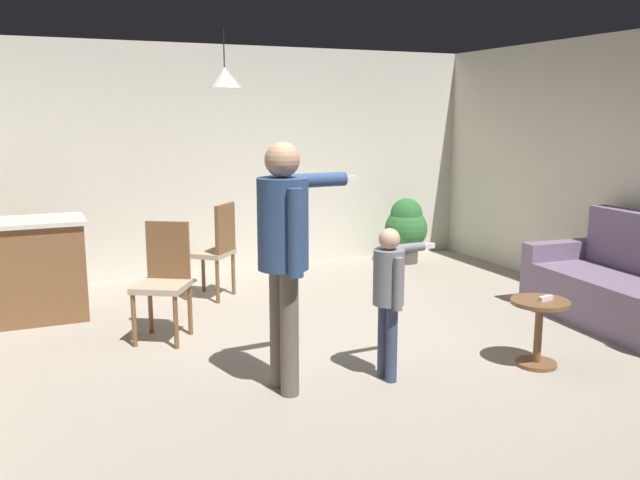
{
  "coord_description": "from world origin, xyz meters",
  "views": [
    {
      "loc": [
        -2.27,
        -4.71,
        1.91
      ],
      "look_at": [
        -0.36,
        -0.31,
        1.0
      ],
      "focal_mm": 37.58,
      "sensor_mm": 36.0,
      "label": 1
    }
  ],
  "objects_px": {
    "person_child": "(390,287)",
    "person_adult": "(285,240)",
    "kitchen_counter": "(16,271)",
    "side_table_by_couch": "(539,325)",
    "dining_chair_near_wall": "(216,247)",
    "spare_remote_on_table": "(546,298)",
    "potted_plant_corner": "(406,227)",
    "couch_floral": "(625,289)",
    "dining_chair_by_counter": "(164,276)"
  },
  "relations": [
    {
      "from": "person_adult",
      "to": "spare_remote_on_table",
      "type": "xyz_separation_m",
      "value": [
        1.96,
        -0.36,
        -0.53
      ]
    },
    {
      "from": "side_table_by_couch",
      "to": "person_child",
      "type": "bearing_deg",
      "value": 168.78
    },
    {
      "from": "person_adult",
      "to": "potted_plant_corner",
      "type": "xyz_separation_m",
      "value": [
        2.86,
        3.2,
        -0.61
      ]
    },
    {
      "from": "dining_chair_near_wall",
      "to": "potted_plant_corner",
      "type": "height_order",
      "value": "dining_chair_near_wall"
    },
    {
      "from": "side_table_by_couch",
      "to": "dining_chair_near_wall",
      "type": "bearing_deg",
      "value": 121.53
    },
    {
      "from": "couch_floral",
      "to": "side_table_by_couch",
      "type": "relative_size",
      "value": 3.57
    },
    {
      "from": "couch_floral",
      "to": "kitchen_counter",
      "type": "height_order",
      "value": "couch_floral"
    },
    {
      "from": "person_child",
      "to": "person_adult",
      "type": "bearing_deg",
      "value": -100.2
    },
    {
      "from": "person_adult",
      "to": "spare_remote_on_table",
      "type": "relative_size",
      "value": 13.28
    },
    {
      "from": "side_table_by_couch",
      "to": "potted_plant_corner",
      "type": "distance_m",
      "value": 3.66
    },
    {
      "from": "dining_chair_by_counter",
      "to": "potted_plant_corner",
      "type": "bearing_deg",
      "value": -121.76
    },
    {
      "from": "kitchen_counter",
      "to": "side_table_by_couch",
      "type": "xyz_separation_m",
      "value": [
        3.66,
        -2.82,
        -0.15
      ]
    },
    {
      "from": "dining_chair_by_counter",
      "to": "potted_plant_corner",
      "type": "distance_m",
      "value": 3.84
    },
    {
      "from": "kitchen_counter",
      "to": "person_child",
      "type": "bearing_deg",
      "value": -46.2
    },
    {
      "from": "couch_floral",
      "to": "person_adult",
      "type": "bearing_deg",
      "value": 96.91
    },
    {
      "from": "person_adult",
      "to": "person_child",
      "type": "relative_size",
      "value": 1.55
    },
    {
      "from": "person_child",
      "to": "kitchen_counter",
      "type": "bearing_deg",
      "value": -138.26
    },
    {
      "from": "couch_floral",
      "to": "dining_chair_by_counter",
      "type": "distance_m",
      "value": 4.14
    },
    {
      "from": "dining_chair_near_wall",
      "to": "spare_remote_on_table",
      "type": "bearing_deg",
      "value": -105.75
    },
    {
      "from": "person_child",
      "to": "dining_chair_by_counter",
      "type": "height_order",
      "value": "person_child"
    },
    {
      "from": "potted_plant_corner",
      "to": "spare_remote_on_table",
      "type": "height_order",
      "value": "potted_plant_corner"
    },
    {
      "from": "potted_plant_corner",
      "to": "kitchen_counter",
      "type": "bearing_deg",
      "value": -171.14
    },
    {
      "from": "potted_plant_corner",
      "to": "spare_remote_on_table",
      "type": "relative_size",
      "value": 6.46
    },
    {
      "from": "side_table_by_couch",
      "to": "person_adult",
      "type": "relative_size",
      "value": 0.3
    },
    {
      "from": "couch_floral",
      "to": "spare_remote_on_table",
      "type": "distance_m",
      "value": 1.53
    },
    {
      "from": "side_table_by_couch",
      "to": "dining_chair_near_wall",
      "type": "xyz_separation_m",
      "value": [
        -1.75,
        2.86,
        0.22
      ]
    },
    {
      "from": "side_table_by_couch",
      "to": "dining_chair_by_counter",
      "type": "height_order",
      "value": "dining_chair_by_counter"
    },
    {
      "from": "couch_floral",
      "to": "side_table_by_couch",
      "type": "bearing_deg",
      "value": 113.44
    },
    {
      "from": "dining_chair_by_counter",
      "to": "spare_remote_on_table",
      "type": "bearing_deg",
      "value": 175.33
    },
    {
      "from": "potted_plant_corner",
      "to": "dining_chair_by_counter",
      "type": "bearing_deg",
      "value": -152.93
    },
    {
      "from": "potted_plant_corner",
      "to": "dining_chair_near_wall",
      "type": "bearing_deg",
      "value": -165.87
    },
    {
      "from": "dining_chair_by_counter",
      "to": "potted_plant_corner",
      "type": "height_order",
      "value": "dining_chair_by_counter"
    },
    {
      "from": "side_table_by_couch",
      "to": "potted_plant_corner",
      "type": "height_order",
      "value": "potted_plant_corner"
    },
    {
      "from": "kitchen_counter",
      "to": "dining_chair_by_counter",
      "type": "xyz_separation_m",
      "value": [
        1.17,
        -1.03,
        0.07
      ]
    },
    {
      "from": "dining_chair_by_counter",
      "to": "side_table_by_couch",
      "type": "bearing_deg",
      "value": 175.38
    },
    {
      "from": "potted_plant_corner",
      "to": "person_child",
      "type": "bearing_deg",
      "value": -122.5
    },
    {
      "from": "person_adult",
      "to": "dining_chair_near_wall",
      "type": "height_order",
      "value": "person_adult"
    },
    {
      "from": "kitchen_counter",
      "to": "side_table_by_couch",
      "type": "distance_m",
      "value": 4.62
    },
    {
      "from": "side_table_by_couch",
      "to": "dining_chair_near_wall",
      "type": "distance_m",
      "value": 3.36
    },
    {
      "from": "person_adult",
      "to": "dining_chair_near_wall",
      "type": "xyz_separation_m",
      "value": [
        0.17,
        2.52,
        -0.53
      ]
    },
    {
      "from": "person_adult",
      "to": "dining_chair_by_counter",
      "type": "distance_m",
      "value": 1.64
    },
    {
      "from": "person_adult",
      "to": "dining_chair_near_wall",
      "type": "bearing_deg",
      "value": 172.48
    },
    {
      "from": "person_child",
      "to": "dining_chair_near_wall",
      "type": "height_order",
      "value": "person_child"
    },
    {
      "from": "person_child",
      "to": "dining_chair_by_counter",
      "type": "bearing_deg",
      "value": -141.99
    },
    {
      "from": "dining_chair_by_counter",
      "to": "dining_chair_near_wall",
      "type": "xyz_separation_m",
      "value": [
        0.73,
        1.07,
        0.0
      ]
    },
    {
      "from": "person_adult",
      "to": "person_child",
      "type": "height_order",
      "value": "person_adult"
    },
    {
      "from": "kitchen_counter",
      "to": "person_adult",
      "type": "height_order",
      "value": "person_adult"
    },
    {
      "from": "dining_chair_near_wall",
      "to": "spare_remote_on_table",
      "type": "distance_m",
      "value": 3.39
    },
    {
      "from": "dining_chair_near_wall",
      "to": "potted_plant_corner",
      "type": "relative_size",
      "value": 1.19
    },
    {
      "from": "kitchen_counter",
      "to": "side_table_by_couch",
      "type": "height_order",
      "value": "kitchen_counter"
    }
  ]
}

